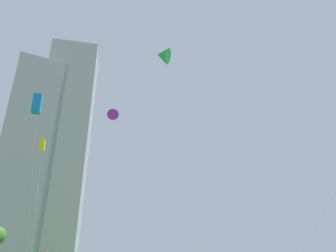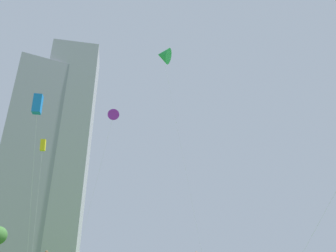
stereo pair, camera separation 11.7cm
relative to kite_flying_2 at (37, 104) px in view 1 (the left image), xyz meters
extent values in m
sphere|color=brown|center=(2.77, -0.45, -12.61)|extent=(0.25, 0.25, 0.25)
cylinder|color=silver|center=(0.33, 2.10, -7.17)|extent=(0.67, 4.23, 14.38)
cube|color=blue|center=(0.00, 0.00, 0.02)|extent=(0.79, 0.77, 1.87)
cylinder|color=silver|center=(-0.87, 11.33, -7.15)|extent=(1.29, 1.59, 14.43)
cube|color=yellow|center=(-1.50, 12.12, 0.06)|extent=(0.68, 0.65, 1.53)
cylinder|color=silver|center=(5.46, 13.78, -4.60)|extent=(3.29, 3.12, 19.52)
cone|color=purple|center=(7.10, 12.23, 5.15)|extent=(1.67, 1.46, 1.78)
cylinder|color=silver|center=(17.41, 14.19, 1.73)|extent=(5.80, 0.48, 32.19)
cone|color=green|center=(14.52, 13.95, 17.83)|extent=(3.56, 3.59, 3.22)
cube|color=gray|center=(-28.58, 113.21, 30.87)|extent=(26.74, 21.75, 90.45)
cube|color=#A8A8AD|center=(-14.22, 119.13, 38.30)|extent=(23.61, 21.41, 105.32)
camera|label=1|loc=(6.62, -26.43, -12.65)|focal=31.76mm
camera|label=2|loc=(6.73, -26.45, -12.65)|focal=31.76mm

